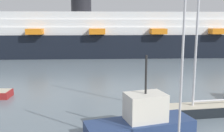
% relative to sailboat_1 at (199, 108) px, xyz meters
% --- Properties ---
extents(sailboat_1, '(7.23, 3.08, 11.46)m').
position_rel_sailboat_1_xyz_m(sailboat_1, '(0.00, 0.00, 0.00)').
color(sailboat_1, black).
rests_on(sailboat_1, ground_plane).
extents(fishing_boat_3, '(7.29, 4.45, 5.12)m').
position_rel_sailboat_1_xyz_m(fishing_boat_3, '(-4.76, -3.60, 0.35)').
color(fishing_boat_3, navy).
rests_on(fishing_boat_3, ground_plane).
extents(cruise_ship, '(83.66, 18.21, 13.20)m').
position_rel_sailboat_1_xyz_m(cruise_ship, '(0.57, 36.22, 3.60)').
color(cruise_ship, black).
rests_on(cruise_ship, ground_plane).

